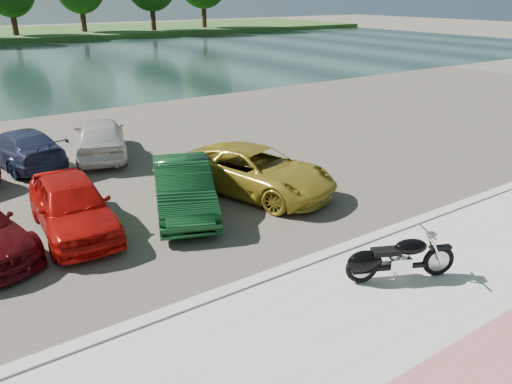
% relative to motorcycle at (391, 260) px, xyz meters
% --- Properties ---
extents(ground, '(200.00, 200.00, 0.00)m').
position_rel_motorcycle_xyz_m(ground, '(-1.00, -0.49, -0.56)').
color(ground, '#595447').
rests_on(ground, ground).
extents(promenade, '(60.00, 6.00, 0.10)m').
position_rel_motorcycle_xyz_m(promenade, '(-1.00, -1.49, -0.51)').
color(promenade, '#ABA8A1').
rests_on(promenade, ground).
extents(kerb, '(60.00, 0.30, 0.14)m').
position_rel_motorcycle_xyz_m(kerb, '(-1.00, 1.51, -0.49)').
color(kerb, '#ABA8A1').
rests_on(kerb, ground).
extents(parking_lot, '(60.00, 18.00, 0.04)m').
position_rel_motorcycle_xyz_m(parking_lot, '(-1.00, 10.51, -0.54)').
color(parking_lot, '#3F3932').
rests_on(parking_lot, ground).
extents(river, '(120.00, 40.00, 0.00)m').
position_rel_motorcycle_xyz_m(river, '(-1.00, 39.51, -0.56)').
color(river, '#182C29').
rests_on(river, ground).
extents(motorcycle, '(2.19, 1.19, 1.05)m').
position_rel_motorcycle_xyz_m(motorcycle, '(0.00, 0.00, 0.00)').
color(motorcycle, black).
rests_on(motorcycle, promenade).
extents(car_4, '(1.90, 4.20, 1.40)m').
position_rel_motorcycle_xyz_m(car_4, '(-4.61, 6.02, 0.18)').
color(car_4, '#B9100C').
rests_on(car_4, parking_lot).
extents(car_5, '(2.91, 4.45, 1.38)m').
position_rel_motorcycle_xyz_m(car_5, '(-1.82, 5.59, 0.17)').
color(car_5, '#103E1D').
rests_on(car_5, parking_lot).
extents(car_6, '(3.68, 5.33, 1.35)m').
position_rel_motorcycle_xyz_m(car_6, '(0.56, 5.62, 0.16)').
color(car_6, '#AA9027').
rests_on(car_6, parking_lot).
extents(car_11, '(2.50, 4.57, 1.26)m').
position_rel_motorcycle_xyz_m(car_11, '(-4.60, 12.20, 0.11)').
color(car_11, '#293051').
rests_on(car_11, parking_lot).
extents(car_12, '(2.92, 4.59, 1.46)m').
position_rel_motorcycle_xyz_m(car_12, '(-2.05, 11.67, 0.21)').
color(car_12, silver).
rests_on(car_12, parking_lot).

